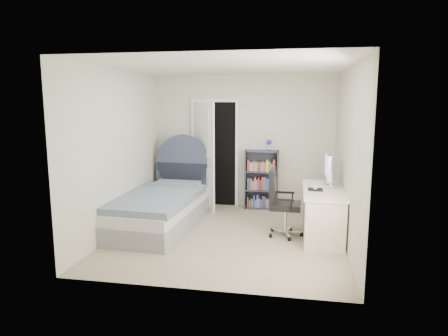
% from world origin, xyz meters
% --- Properties ---
extents(room_shell, '(3.50, 3.70, 2.60)m').
position_xyz_m(room_shell, '(0.00, 0.00, 1.25)').
color(room_shell, gray).
rests_on(room_shell, ground).
extents(door, '(0.92, 0.67, 2.06)m').
position_xyz_m(door, '(-0.65, 1.57, 1.03)').
color(door, black).
rests_on(door, ground).
extents(bed, '(1.20, 2.35, 1.41)m').
position_xyz_m(bed, '(-1.14, 0.33, 0.32)').
color(bed, gray).
rests_on(bed, ground).
extents(nightstand, '(0.37, 0.37, 0.56)m').
position_xyz_m(nightstand, '(-1.08, 1.61, 0.36)').
color(nightstand, tan).
rests_on(nightstand, ground).
extents(floor_lamp, '(0.21, 0.21, 1.47)m').
position_xyz_m(floor_lamp, '(-0.70, 1.58, 0.60)').
color(floor_lamp, silver).
rests_on(floor_lamp, ground).
extents(bookcase, '(0.62, 0.27, 1.32)m').
position_xyz_m(bookcase, '(0.37, 1.67, 0.51)').
color(bookcase, '#3A4350').
rests_on(bookcase, ground).
extents(desk, '(0.59, 1.48, 1.21)m').
position_xyz_m(desk, '(1.41, 0.27, 0.40)').
color(desk, '#EDE2C6').
rests_on(desk, ground).
extents(office_chair, '(0.52, 0.53, 1.02)m').
position_xyz_m(office_chair, '(0.77, 0.17, 0.56)').
color(office_chair, silver).
rests_on(office_chair, ground).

